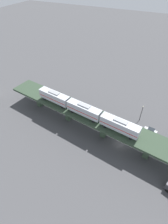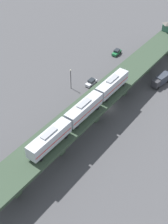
# 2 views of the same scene
# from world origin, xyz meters

# --- Properties ---
(ground_plane) EXTENTS (400.00, 400.00, 0.00)m
(ground_plane) POSITION_xyz_m (0.00, 0.00, 0.00)
(ground_plane) COLOR #424244
(elevated_viaduct) EXTENTS (21.20, 92.27, 7.07)m
(elevated_viaduct) POSITION_xyz_m (-0.02, -0.16, 6.08)
(elevated_viaduct) COLOR #2C3D2C
(elevated_viaduct) RESTS_ON ground
(subway_train) EXTENTS (7.99, 37.23, 4.45)m
(subway_train) POSITION_xyz_m (0.51, 13.59, 9.60)
(subway_train) COLOR #ADB2BA
(subway_train) RESTS_ON elevated_viaduct
(street_car_silver) EXTENTS (2.44, 4.61, 1.89)m
(street_car_silver) POSITION_xyz_m (9.55, -7.88, 0.94)
(street_car_silver) COLOR #B7BABF
(street_car_silver) RESTS_ON ground
(street_lamp) EXTENTS (0.44, 0.44, 6.94)m
(street_lamp) POSITION_xyz_m (14.22, -3.13, 4.11)
(street_lamp) COLOR black
(street_lamp) RESTS_ON ground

